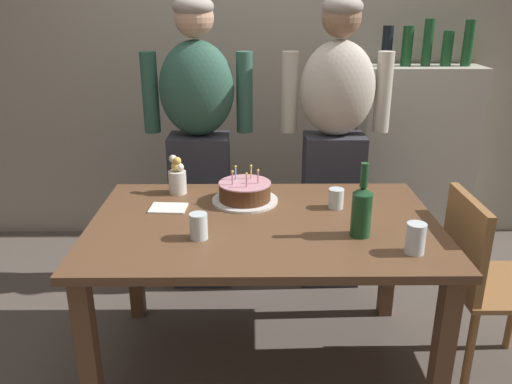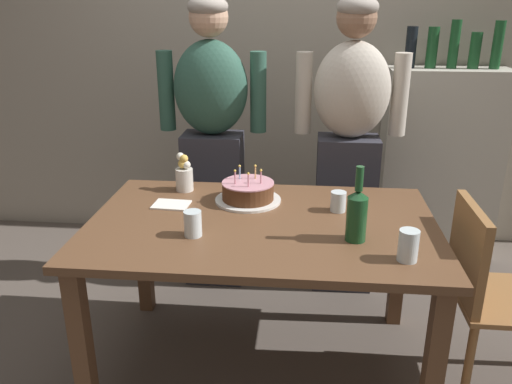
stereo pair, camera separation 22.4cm
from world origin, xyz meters
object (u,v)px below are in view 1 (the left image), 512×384
(water_glass_far, at_px, (336,198))
(person_woman_cardigan, at_px, (335,143))
(person_man_bearded, at_px, (199,143))
(napkin_stack, at_px, (168,208))
(water_glass_side, at_px, (416,238))
(wine_bottle, at_px, (362,209))
(water_glass_near, at_px, (199,226))
(dining_chair, at_px, (482,275))
(birthday_cake, at_px, (245,193))
(flower_vase, at_px, (177,178))

(water_glass_far, relative_size, person_woman_cardigan, 0.06)
(person_man_bearded, bearing_deg, napkin_stack, 82.72)
(water_glass_side, xyz_separation_m, wine_bottle, (-0.18, 0.15, 0.05))
(wine_bottle, bearing_deg, water_glass_side, -41.47)
(water_glass_near, distance_m, water_glass_side, 0.84)
(water_glass_near, height_order, dining_chair, dining_chair)
(birthday_cake, relative_size, flower_vase, 1.62)
(water_glass_far, xyz_separation_m, person_man_bearded, (-0.68, 0.64, 0.09))
(water_glass_far, relative_size, person_man_bearded, 0.06)
(water_glass_side, height_order, napkin_stack, water_glass_side)
(water_glass_near, xyz_separation_m, water_glass_side, (0.83, -0.13, 0.01))
(birthday_cake, bearing_deg, wine_bottle, -38.72)
(water_glass_near, xyz_separation_m, person_woman_cardigan, (0.68, 0.96, 0.08))
(water_glass_near, relative_size, water_glass_side, 0.88)
(napkin_stack, xyz_separation_m, person_woman_cardigan, (0.85, 0.65, 0.13))
(water_glass_far, relative_size, dining_chair, 0.10)
(birthday_cake, relative_size, water_glass_side, 2.60)
(wine_bottle, bearing_deg, dining_chair, 6.97)
(dining_chair, bearing_deg, birthday_cake, 73.40)
(water_glass_side, bearing_deg, person_man_bearded, 129.85)
(person_man_bearded, bearing_deg, water_glass_far, 136.87)
(dining_chair, bearing_deg, person_man_bearded, 56.25)
(flower_vase, height_order, person_woman_cardigan, person_woman_cardigan)
(water_glass_side, distance_m, dining_chair, 0.53)
(water_glass_near, relative_size, person_man_bearded, 0.06)
(flower_vase, relative_size, person_woman_cardigan, 0.12)
(birthday_cake, xyz_separation_m, dining_chair, (1.04, -0.31, -0.27))
(wine_bottle, relative_size, napkin_stack, 1.87)
(person_man_bearded, xyz_separation_m, person_woman_cardigan, (0.77, 0.00, 0.00))
(water_glass_far, height_order, person_woman_cardigan, person_woman_cardigan)
(water_glass_near, distance_m, water_glass_far, 0.68)
(birthday_cake, bearing_deg, water_glass_far, -10.84)
(person_woman_cardigan, relative_size, dining_chair, 1.90)
(water_glass_side, bearing_deg, person_woman_cardigan, 97.47)
(water_glass_side, height_order, person_woman_cardigan, person_woman_cardigan)
(water_glass_near, xyz_separation_m, flower_vase, (-0.15, 0.52, 0.03))
(flower_vase, relative_size, person_man_bearded, 0.12)
(person_woman_cardigan, bearing_deg, person_man_bearded, 0.00)
(wine_bottle, bearing_deg, water_glass_far, 100.13)
(water_glass_side, distance_m, flower_vase, 1.18)
(water_glass_side, bearing_deg, flower_vase, 146.35)
(napkin_stack, relative_size, person_woman_cardigan, 0.10)
(water_glass_far, xyz_separation_m, dining_chair, (0.62, -0.23, -0.27))
(water_glass_far, bearing_deg, water_glass_side, -63.21)
(napkin_stack, height_order, person_man_bearded, person_man_bearded)
(water_glass_far, distance_m, water_glass_side, 0.51)
(birthday_cake, relative_size, person_woman_cardigan, 0.19)
(dining_chair, bearing_deg, wine_bottle, 96.97)
(wine_bottle, bearing_deg, person_man_bearded, 128.15)
(person_man_bearded, bearing_deg, birthday_cake, 115.40)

